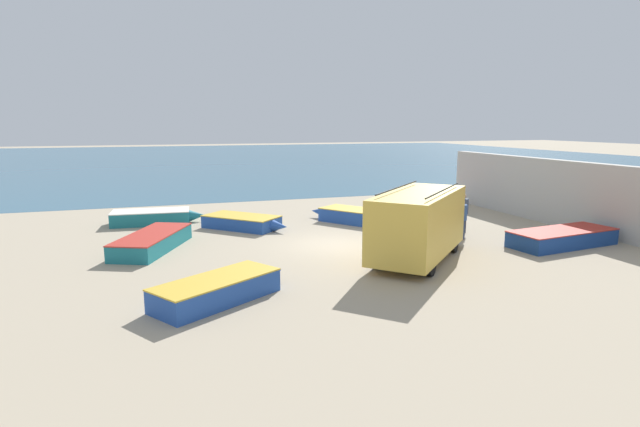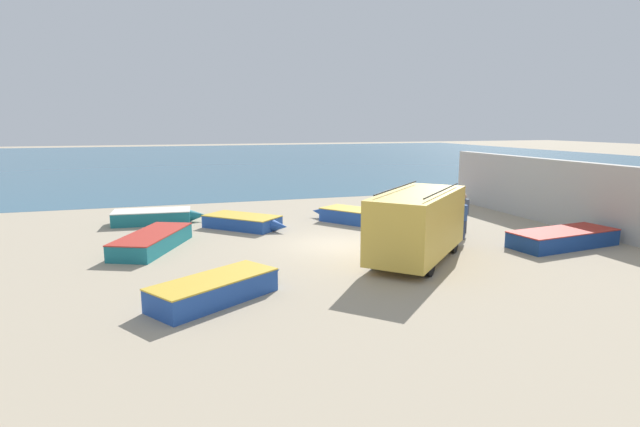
{
  "view_description": "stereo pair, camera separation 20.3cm",
  "coord_description": "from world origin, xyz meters",
  "px_view_note": "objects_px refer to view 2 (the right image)",
  "views": [
    {
      "loc": [
        -6.63,
        -17.78,
        4.67
      ],
      "look_at": [
        -0.27,
        1.5,
        1.0
      ],
      "focal_mm": 28.0,
      "sensor_mm": 36.0,
      "label": 1
    },
    {
      "loc": [
        -6.44,
        -17.85,
        4.67
      ],
      "look_at": [
        -0.27,
        1.5,
        1.0
      ],
      "focal_mm": 28.0,
      "sensor_mm": 36.0,
      "label": 2
    }
  ],
  "objects_px": {
    "fishing_rowboat_0": "(244,222)",
    "fishing_rowboat_4": "(364,217)",
    "fishing_rowboat_2": "(219,288)",
    "fishing_rowboat_5": "(566,238)",
    "parked_van": "(418,223)",
    "fishing_rowboat_3": "(154,240)",
    "fishing_rowboat_6": "(155,217)",
    "fishing_rowboat_1": "(422,203)",
    "fisherman_2": "(464,210)",
    "fisherman_0": "(450,208)",
    "fisherman_1": "(462,216)"
  },
  "relations": [
    {
      "from": "fishing_rowboat_3",
      "to": "fishing_rowboat_6",
      "type": "height_order",
      "value": "fishing_rowboat_6"
    },
    {
      "from": "fishing_rowboat_1",
      "to": "fishing_rowboat_6",
      "type": "distance_m",
      "value": 14.32
    },
    {
      "from": "fishing_rowboat_3",
      "to": "fisherman_0",
      "type": "xyz_separation_m",
      "value": [
        12.67,
        -0.2,
        0.64
      ]
    },
    {
      "from": "fisherman_2",
      "to": "fisherman_0",
      "type": "bearing_deg",
      "value": -160.19
    },
    {
      "from": "fishing_rowboat_1",
      "to": "fishing_rowboat_6",
      "type": "xyz_separation_m",
      "value": [
        -14.32,
        -0.14,
        0.07
      ]
    },
    {
      "from": "fishing_rowboat_1",
      "to": "fisherman_2",
      "type": "distance_m",
      "value": 6.67
    },
    {
      "from": "parked_van",
      "to": "fishing_rowboat_1",
      "type": "xyz_separation_m",
      "value": [
        5.61,
        9.71,
        -1.05
      ]
    },
    {
      "from": "fishing_rowboat_1",
      "to": "fisherman_1",
      "type": "relative_size",
      "value": 2.64
    },
    {
      "from": "fishing_rowboat_2",
      "to": "fishing_rowboat_3",
      "type": "xyz_separation_m",
      "value": [
        -1.7,
        6.46,
        -0.01
      ]
    },
    {
      "from": "parked_van",
      "to": "fishing_rowboat_3",
      "type": "xyz_separation_m",
      "value": [
        -8.7,
        4.53,
        -0.99
      ]
    },
    {
      "from": "fishing_rowboat_2",
      "to": "fishing_rowboat_5",
      "type": "height_order",
      "value": "fishing_rowboat_2"
    },
    {
      "from": "fishing_rowboat_6",
      "to": "fishing_rowboat_2",
      "type": "bearing_deg",
      "value": -77.51
    },
    {
      "from": "fisherman_0",
      "to": "fisherman_1",
      "type": "height_order",
      "value": "fisherman_1"
    },
    {
      "from": "fishing_rowboat_0",
      "to": "fishing_rowboat_1",
      "type": "xyz_separation_m",
      "value": [
        10.47,
        2.54,
        -0.04
      ]
    },
    {
      "from": "fishing_rowboat_0",
      "to": "fishing_rowboat_4",
      "type": "xyz_separation_m",
      "value": [
        5.56,
        -0.69,
        0.04
      ]
    },
    {
      "from": "fishing_rowboat_4",
      "to": "fishing_rowboat_5",
      "type": "distance_m",
      "value": 8.63
    },
    {
      "from": "fishing_rowboat_5",
      "to": "fisherman_1",
      "type": "bearing_deg",
      "value": 139.64
    },
    {
      "from": "fishing_rowboat_3",
      "to": "fishing_rowboat_4",
      "type": "distance_m",
      "value": 9.61
    },
    {
      "from": "fishing_rowboat_0",
      "to": "fisherman_2",
      "type": "height_order",
      "value": "fisherman_2"
    },
    {
      "from": "fishing_rowboat_4",
      "to": "fisherman_2",
      "type": "height_order",
      "value": "fisherman_2"
    },
    {
      "from": "fishing_rowboat_0",
      "to": "fishing_rowboat_5",
      "type": "relative_size",
      "value": 0.67
    },
    {
      "from": "fishing_rowboat_5",
      "to": "fisherman_1",
      "type": "xyz_separation_m",
      "value": [
        -3.27,
        2.17,
        0.67
      ]
    },
    {
      "from": "fishing_rowboat_6",
      "to": "fisherman_2",
      "type": "relative_size",
      "value": 2.53
    },
    {
      "from": "parked_van",
      "to": "fishing_rowboat_3",
      "type": "distance_m",
      "value": 9.86
    },
    {
      "from": "fishing_rowboat_4",
      "to": "fisherman_0",
      "type": "height_order",
      "value": "fisherman_0"
    },
    {
      "from": "fishing_rowboat_3",
      "to": "fisherman_1",
      "type": "xyz_separation_m",
      "value": [
        11.92,
        -2.3,
        0.67
      ]
    },
    {
      "from": "fishing_rowboat_1",
      "to": "fishing_rowboat_3",
      "type": "distance_m",
      "value": 15.22
    },
    {
      "from": "parked_van",
      "to": "fishing_rowboat_5",
      "type": "bearing_deg",
      "value": -43.89
    },
    {
      "from": "fishing_rowboat_0",
      "to": "fishing_rowboat_6",
      "type": "bearing_deg",
      "value": -167.05
    },
    {
      "from": "fishing_rowboat_2",
      "to": "parked_van",
      "type": "bearing_deg",
      "value": -17.03
    },
    {
      "from": "fishing_rowboat_0",
      "to": "fishing_rowboat_2",
      "type": "height_order",
      "value": "fishing_rowboat_2"
    },
    {
      "from": "parked_van",
      "to": "fishing_rowboat_2",
      "type": "xyz_separation_m",
      "value": [
        -7.01,
        -1.93,
        -0.98
      ]
    },
    {
      "from": "fishing_rowboat_4",
      "to": "fisherman_2",
      "type": "relative_size",
      "value": 2.99
    },
    {
      "from": "parked_van",
      "to": "fishing_rowboat_1",
      "type": "height_order",
      "value": "parked_van"
    },
    {
      "from": "parked_van",
      "to": "fishing_rowboat_6",
      "type": "distance_m",
      "value": 12.97
    },
    {
      "from": "fisherman_0",
      "to": "fishing_rowboat_6",
      "type": "bearing_deg",
      "value": -93.74
    },
    {
      "from": "fishing_rowboat_3",
      "to": "fishing_rowboat_5",
      "type": "xyz_separation_m",
      "value": [
        15.18,
        -4.47,
        0.01
      ]
    },
    {
      "from": "fishing_rowboat_3",
      "to": "fisherman_1",
      "type": "height_order",
      "value": "fisherman_1"
    },
    {
      "from": "fishing_rowboat_1",
      "to": "fishing_rowboat_2",
      "type": "relative_size",
      "value": 1.07
    },
    {
      "from": "fishing_rowboat_2",
      "to": "fishing_rowboat_5",
      "type": "relative_size",
      "value": 0.76
    },
    {
      "from": "parked_van",
      "to": "fisherman_0",
      "type": "relative_size",
      "value": 3.25
    },
    {
      "from": "fishing_rowboat_1",
      "to": "fishing_rowboat_2",
      "type": "bearing_deg",
      "value": -167.91
    },
    {
      "from": "fishing_rowboat_0",
      "to": "fisherman_2",
      "type": "bearing_deg",
      "value": 21.2
    },
    {
      "from": "fishing_rowboat_3",
      "to": "fishing_rowboat_5",
      "type": "height_order",
      "value": "fishing_rowboat_5"
    },
    {
      "from": "fishing_rowboat_0",
      "to": "fishing_rowboat_2",
      "type": "relative_size",
      "value": 0.89
    },
    {
      "from": "fishing_rowboat_5",
      "to": "fishing_rowboat_2",
      "type": "bearing_deg",
      "value": -178.42
    },
    {
      "from": "fishing_rowboat_2",
      "to": "fishing_rowboat_4",
      "type": "distance_m",
      "value": 11.41
    },
    {
      "from": "fishing_rowboat_3",
      "to": "fishing_rowboat_4",
      "type": "height_order",
      "value": "fishing_rowboat_4"
    },
    {
      "from": "fishing_rowboat_4",
      "to": "fishing_rowboat_6",
      "type": "relative_size",
      "value": 1.18
    },
    {
      "from": "fishing_rowboat_4",
      "to": "fisherman_2",
      "type": "xyz_separation_m",
      "value": [
        3.29,
        -3.19,
        0.7
      ]
    }
  ]
}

